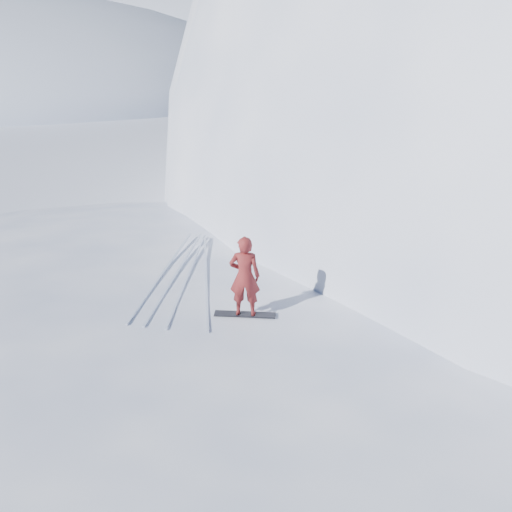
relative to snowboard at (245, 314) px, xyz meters
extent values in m
plane|color=white|center=(-2.21, -2.71, -2.41)|extent=(400.00, 400.00, 0.00)
ellipsoid|color=white|center=(-1.21, 0.29, -2.41)|extent=(36.00, 28.00, 4.80)
ellipsoid|color=white|center=(7.79, 17.29, -2.41)|extent=(28.00, 24.00, 18.00)
ellipsoid|color=white|center=(-42.21, 107.29, -2.41)|extent=(140.00, 90.00, 36.00)
ellipsoid|color=white|center=(-4.21, 3.29, -2.41)|extent=(7.00, 6.30, 1.00)
ellipsoid|color=white|center=(4.79, 1.29, -2.41)|extent=(4.00, 3.60, 0.60)
cube|color=black|center=(0.00, 0.00, 0.00)|extent=(1.48, 0.54, 0.02)
imported|color=maroon|center=(0.00, 0.00, 0.99)|extent=(0.79, 0.59, 1.95)
cube|color=silver|center=(-2.86, 1.81, 0.01)|extent=(0.80, 5.96, 0.04)
cube|color=silver|center=(-2.48, 1.81, 0.01)|extent=(0.88, 5.95, 0.04)
cube|color=silver|center=(-2.13, 1.81, 0.01)|extent=(1.26, 5.89, 0.04)
cube|color=silver|center=(-1.63, 1.81, 0.01)|extent=(2.16, 5.64, 0.04)
camera|label=1|loc=(3.34, -11.40, 6.46)|focal=40.00mm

